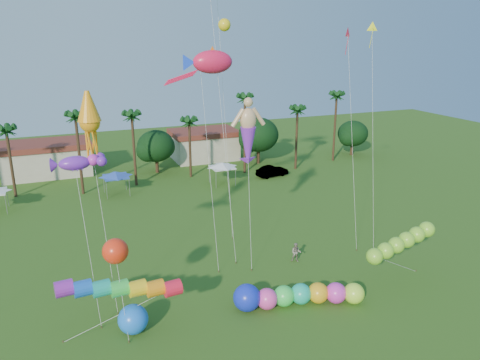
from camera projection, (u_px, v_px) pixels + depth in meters
name	position (u px, v px, depth m)	size (l,w,h in m)	color
ground	(300.00, 360.00, 29.39)	(160.00, 160.00, 0.00)	#285116
tree_line	(175.00, 144.00, 68.30)	(69.46, 8.91, 11.00)	#3A2819
buildings_row	(123.00, 154.00, 71.88)	(35.00, 7.00, 4.00)	beige
tent_row	(116.00, 175.00, 58.52)	(31.00, 4.00, 0.60)	white
car_b	(272.00, 171.00, 67.36)	(1.65, 4.74, 1.56)	#4C4C54
spectator_b	(296.00, 252.00, 41.90)	(0.87, 0.68, 1.80)	gray
caterpillar_inflatable	(294.00, 295.00, 35.07)	(9.96, 4.23, 2.05)	#FC42AE
blue_ball	(133.00, 319.00, 31.84)	(2.06, 2.06, 2.06)	#1C71FF
rainbow_tube	(143.00, 294.00, 31.30)	(9.43, 1.82, 3.52)	#FA1B39
green_worm	(375.00, 256.00, 36.46)	(9.23, 2.29, 3.82)	#85D72F
orange_ball_kite	(115.00, 251.00, 30.79)	(2.06, 2.84, 6.80)	#FA3114
merman_kite	(248.00, 136.00, 41.93)	(2.84, 5.48, 13.80)	#DAAB7B
fish_kite	(213.00, 62.00, 40.48)	(5.63, 6.90, 18.44)	#F81B4B
squid_kite	(90.00, 123.00, 32.88)	(2.00, 4.32, 15.98)	orange
lobster_kite	(75.00, 163.00, 32.56)	(4.18, 5.41, 11.74)	purple
delta_kite_red	(348.00, 38.00, 42.02)	(1.09, 4.38, 20.28)	#FB1B32
delta_kite_yellow	(372.00, 34.00, 42.04)	(1.29, 4.28, 20.72)	#F5FF1A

